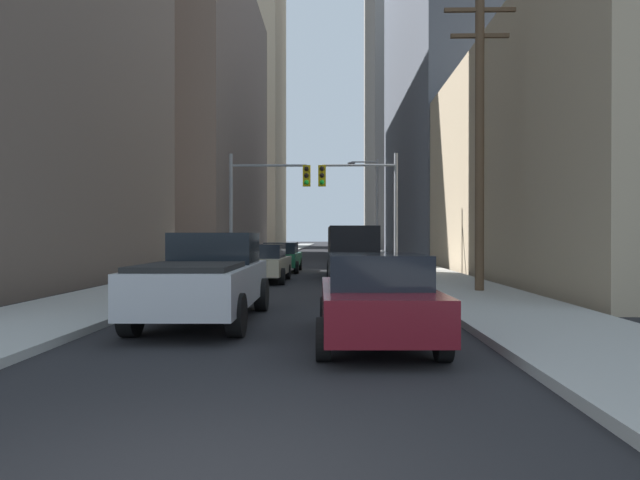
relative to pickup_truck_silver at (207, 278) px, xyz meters
name	(u,v)px	position (x,y,z in m)	size (l,w,h in m)	color
sidewalk_left	(270,254)	(-3.49, 42.01, -0.86)	(3.31, 160.00, 0.15)	#9E9E99
sidewalk_right	(375,254)	(6.92, 42.01, -0.86)	(3.31, 160.00, 0.15)	#9E9E99
pickup_truck_silver	(207,278)	(0.00, 0.00, 0.00)	(2.20, 5.43, 1.90)	#B7BABF
cargo_van_black	(351,249)	(3.53, 12.57, 0.35)	(2.16, 5.26, 2.26)	black
sedan_maroon	(376,298)	(3.42, -2.38, -0.16)	(1.95, 4.24, 1.52)	maroon
sedan_beige	(263,263)	(-0.08, 10.08, -0.16)	(1.95, 4.26, 1.52)	#C6B793
sedan_green	(281,257)	(0.06, 16.24, -0.16)	(1.95, 4.24, 1.52)	#195938
sedan_white	(347,254)	(3.58, 20.79, -0.16)	(1.95, 4.24, 1.52)	white
sedan_grey	(340,248)	(3.37, 37.00, -0.16)	(1.95, 4.26, 1.52)	slate
traffic_signal_near_left	(266,192)	(-0.68, 15.69, 3.13)	(4.11, 0.44, 6.00)	gray
traffic_signal_near_right	(362,192)	(4.17, 15.69, 3.12)	(3.98, 0.44, 6.00)	gray
utility_pole_right	(480,134)	(7.25, 5.38, 4.06)	(2.20, 0.28, 9.44)	brown
street_lamp_right	(372,200)	(5.62, 28.26, 3.59)	(2.26, 0.32, 7.50)	gray
building_left_mid_office	(148,116)	(-15.27, 40.90, 12.64)	(19.67, 29.52, 27.15)	#66564C
building_left_far_tower	(231,62)	(-15.50, 85.19, 32.16)	(18.13, 20.45, 66.19)	tan
building_right_mid_block	(523,76)	(20.01, 38.26, 15.52)	(22.31, 29.66, 32.90)	#4C515B
building_right_far_highrise	(425,51)	(18.29, 80.29, 32.21)	(18.94, 27.20, 66.29)	gray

